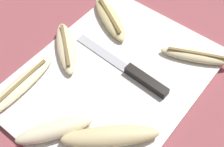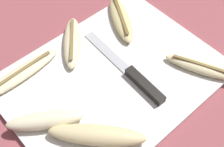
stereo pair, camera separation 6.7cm
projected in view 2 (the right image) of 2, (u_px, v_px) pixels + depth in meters
The scene contains 9 objects.
ground_plane at pixel (112, 79), 0.70m from camera, with size 4.00×4.00×0.00m, color #93474C.
cutting_board at pixel (112, 78), 0.70m from camera, with size 0.47×0.35×0.01m.
knife at pixel (137, 78), 0.68m from camera, with size 0.03×0.26×0.02m.
banana_bright_far at pixel (46, 122), 0.61m from camera, with size 0.15×0.11×0.03m.
banana_pale_long at pixel (20, 74), 0.68m from camera, with size 0.20×0.05×0.02m.
banana_spotted_left at pixel (121, 19), 0.78m from camera, with size 0.12×0.16×0.02m.
banana_soft_right at pixel (201, 67), 0.69m from camera, with size 0.10×0.16×0.02m.
banana_cream_curved at pixel (72, 42), 0.73m from camera, with size 0.13×0.15×0.02m.
banana_mellow_near at pixel (97, 135), 0.59m from camera, with size 0.16×0.17×0.03m.
Camera 2 is at (-0.27, -0.30, 0.57)m, focal length 50.00 mm.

